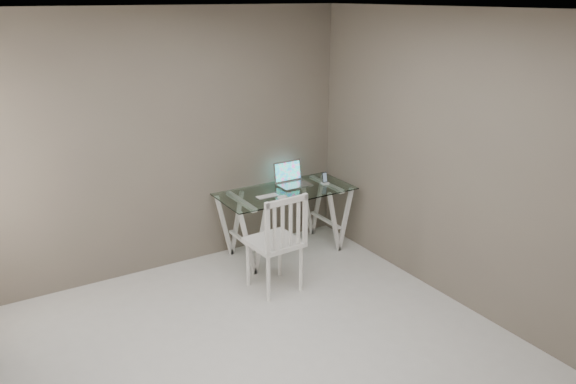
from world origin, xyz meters
The scene contains 7 objects.
room centered at (-0.06, 0.02, 1.72)m, with size 4.50×4.52×2.71m.
desk centered at (1.16, 1.85, 0.38)m, with size 1.50×0.70×0.75m.
chair centered at (0.64, 1.12, 0.57)m, with size 0.49×0.49×1.03m.
laptop centered at (1.33, 2.01, 0.81)m, with size 0.36×0.29×0.25m.
keyboard centered at (0.89, 1.79, 0.75)m, with size 0.26×0.11×0.01m, color silver.
mouse centered at (0.99, 1.65, 0.76)m, with size 0.12×0.07×0.04m, color silver.
phone_dock centered at (1.67, 1.83, 0.78)m, with size 0.07×0.07×0.13m.
Camera 1 is at (-1.87, -3.15, 2.80)m, focal length 35.00 mm.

